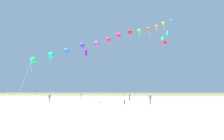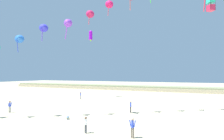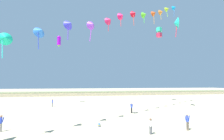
% 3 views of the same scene
% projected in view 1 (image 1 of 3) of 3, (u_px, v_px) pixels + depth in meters
% --- Properties ---
extents(ground_plane, '(240.00, 240.00, 0.00)m').
position_uv_depth(ground_plane, '(102.00, 106.00, 22.69)').
color(ground_plane, '#C1B28E').
extents(dune_ridge, '(120.00, 8.68, 1.52)m').
position_uv_depth(dune_ridge, '(118.00, 94.00, 71.25)').
color(dune_ridge, tan).
rests_on(dune_ridge, ground).
extents(person_near_left, '(0.53, 0.21, 1.51)m').
position_uv_depth(person_near_left, '(124.00, 99.00, 24.78)').
color(person_near_left, '#474C56').
rests_on(person_near_left, ground).
extents(person_near_right, '(0.35, 0.55, 1.66)m').
position_uv_depth(person_near_right, '(130.00, 97.00, 34.62)').
color(person_near_right, black).
rests_on(person_near_right, ground).
extents(person_mid_center, '(0.45, 0.48, 1.65)m').
position_uv_depth(person_mid_center, '(50.00, 98.00, 29.25)').
color(person_mid_center, gray).
rests_on(person_mid_center, ground).
extents(person_far_left, '(0.60, 0.24, 1.73)m').
position_uv_depth(person_far_left, '(150.00, 98.00, 24.94)').
color(person_far_left, '#726656').
rests_on(person_far_left, ground).
extents(person_far_right, '(0.33, 0.52, 1.58)m').
position_uv_depth(person_far_right, '(81.00, 96.00, 44.41)').
color(person_far_right, '#474C56').
rests_on(person_far_right, ground).
extents(kite_banner_string, '(32.00, 20.57, 23.23)m').
position_uv_depth(kite_banner_string, '(120.00, 35.00, 34.42)').
color(kite_banner_string, '#1DD16B').
extents(large_kite_low_lead, '(1.07, 1.14, 2.72)m').
position_uv_depth(large_kite_low_lead, '(86.00, 53.00, 50.21)').
color(large_kite_low_lead, '#A00DDC').
extents(large_kite_mid_trail, '(1.52, 1.52, 2.52)m').
position_uv_depth(large_kite_mid_trail, '(164.00, 41.00, 48.06)').
color(large_kite_mid_trail, '#D6284D').
extents(large_kite_high_solo, '(1.51, 2.27, 3.85)m').
position_uv_depth(large_kite_high_solo, '(167.00, 34.00, 37.66)').
color(large_kite_high_solo, '#24DFC3').
extents(beach_ball, '(0.36, 0.36, 0.36)m').
position_uv_depth(beach_ball, '(100.00, 102.00, 28.50)').
color(beach_ball, blue).
rests_on(beach_ball, ground).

